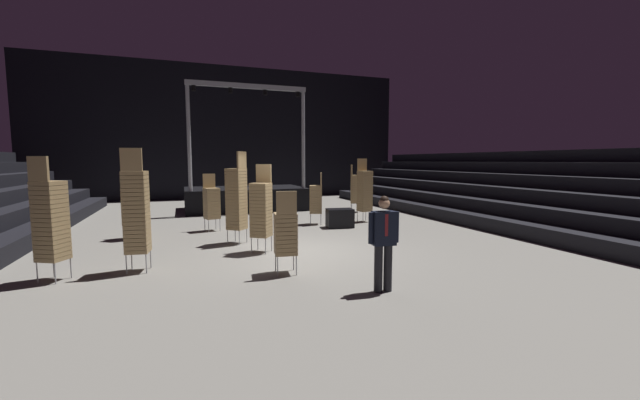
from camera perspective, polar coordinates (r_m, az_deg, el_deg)
ground_plane at (r=10.04m, az=-2.93°, el=-7.77°), size 22.00×30.00×0.10m
arena_end_wall at (r=24.56m, az=-13.32°, el=9.62°), size 22.00×0.30×8.00m
bleacher_bank_right at (r=15.54m, az=28.40°, el=1.59°), size 4.50×24.00×2.70m
stage_riser at (r=18.69m, az=-11.01°, el=0.50°), size 5.46×3.33×5.60m
man_with_tie at (r=6.86m, az=9.40°, el=-5.56°), size 0.57×0.27×1.70m
chair_stack_front_left at (r=12.64m, az=-25.94°, el=-0.77°), size 0.61×0.61×1.96m
chair_stack_front_right at (r=17.43m, az=5.29°, el=1.72°), size 0.56×0.56×2.14m
chair_stack_mid_left at (r=13.17m, az=-15.73°, el=-0.34°), size 0.54×0.54×1.88m
chair_stack_mid_right at (r=8.95m, az=-35.01°, el=-2.38°), size 0.59×0.59×2.39m
chair_stack_mid_centre at (r=14.01m, az=-0.60°, el=0.23°), size 0.56×0.56×1.88m
chair_stack_rear_left at (r=7.90m, az=-5.12°, el=-4.76°), size 0.49×0.49×1.71m
chair_stack_rear_right at (r=8.81m, az=-25.52°, el=-1.44°), size 0.50×0.50×2.56m
chair_stack_rear_centre at (r=10.93m, az=-12.23°, el=0.29°), size 0.62×0.62×2.56m
chair_stack_aisle_left at (r=14.64m, az=6.61°, el=1.42°), size 0.50×0.50×2.39m
chair_stack_aisle_right at (r=9.77m, az=-8.69°, el=-1.28°), size 0.61×0.61×2.22m
equipment_road_case at (r=13.41m, az=2.95°, el=-2.69°), size 0.98×0.73×0.65m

